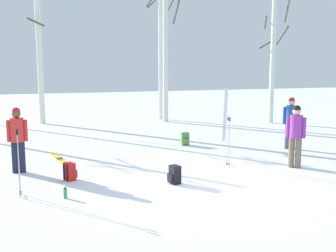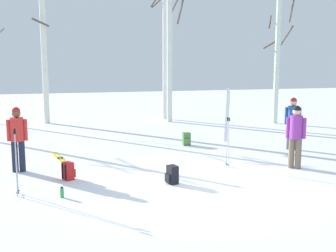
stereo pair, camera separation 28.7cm
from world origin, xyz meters
name	(u,v)px [view 1 (the left image)]	position (x,y,z in m)	size (l,w,h in m)	color
ground_plane	(210,185)	(0.00, 0.00, 0.00)	(60.00, 60.00, 0.00)	white
person_0	(296,132)	(2.84, 0.87, 0.98)	(0.43, 0.36, 1.72)	#72604C
person_1	(17,136)	(-4.36, 2.46, 0.98)	(0.52, 0.34, 1.72)	#1E2338
person_2	(291,120)	(4.11, 3.07, 0.98)	(0.44, 0.34, 1.72)	#4C4C56
ski_pair_planted_0	(225,115)	(2.56, 4.85, 0.96)	(0.14, 0.17, 1.93)	white
ski_pair_lying_0	(59,159)	(-3.30, 3.74, 0.01)	(0.50, 1.67, 0.05)	yellow
ski_poles_0	(19,161)	(-4.24, 0.40, 0.78)	(0.07, 0.24, 1.46)	#B2B2BC
ski_poles_1	(229,140)	(1.14, 1.47, 0.74)	(0.07, 0.21, 1.38)	#B2B2BC
backpack_0	(175,175)	(-0.77, 0.34, 0.21)	(0.32, 0.30, 0.44)	black
backpack_1	(185,139)	(0.98, 4.65, 0.21)	(0.27, 0.29, 0.44)	#4C7F3F
backpack_2	(70,172)	(-3.13, 1.35, 0.21)	(0.34, 0.32, 0.44)	red
water_bottle_0	(65,193)	(-3.32, -0.03, 0.11)	(0.08, 0.08, 0.24)	green
birch_tree_2	(39,41)	(-3.72, 11.35, 3.79)	(1.51, 1.53, 7.30)	silver
birch_tree_3	(166,42)	(1.95, 10.26, 3.78)	(1.37, 1.31, 7.11)	silver
birch_tree_4	(160,41)	(1.95, 11.25, 3.84)	(1.33, 1.10, 7.37)	silver
birch_tree_5	(273,55)	(6.57, 8.51, 3.16)	(1.34, 1.33, 6.09)	silver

